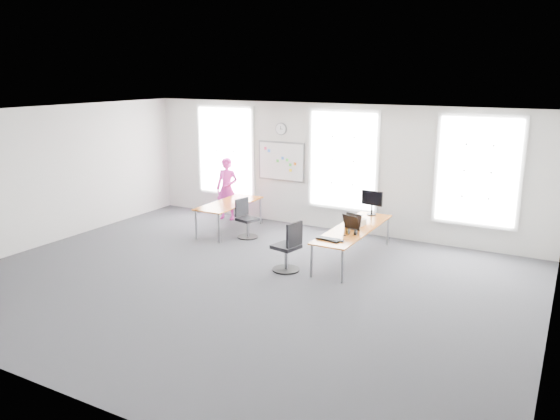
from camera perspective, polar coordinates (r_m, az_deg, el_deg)
The scene contains 23 objects.
floor at distance 9.99m, azimuth -4.10°, elevation -7.52°, with size 10.00×10.00×0.00m, color #2C2C31.
ceiling at distance 9.31m, azimuth -4.42°, elevation 9.91°, with size 10.00×10.00×0.00m, color silver.
wall_back at distance 13.00m, azimuth 5.42°, elevation 4.43°, with size 10.00×10.00×0.00m, color silver.
wall_front at distance 6.69m, azimuth -23.35°, elevation -6.07°, with size 10.00×10.00×0.00m, color silver.
wall_left at distance 12.92m, azimuth -23.23°, elevation 3.28°, with size 10.00×10.00×0.00m, color silver.
wall_right at distance 8.06m, azimuth 27.12°, elevation -3.14°, with size 10.00×10.00×0.00m, color silver.
window_left at distance 14.39m, azimuth -5.69°, elevation 6.17°, with size 1.60×0.06×2.20m, color silver.
window_mid at distance 12.83m, azimuth 6.62°, elevation 5.17°, with size 1.60×0.06×2.20m, color silver.
window_right at distance 12.03m, azimuth 19.96°, elevation 3.82°, with size 1.60×0.06×2.20m, color silver.
desk_right at distance 11.03m, azimuth 7.70°, elevation -2.09°, with size 0.73×2.73×0.66m.
desk_left at distance 12.97m, azimuth -5.31°, elevation 0.52°, with size 0.76×1.91×0.70m.
chair_right at distance 10.35m, azimuth 0.89°, elevation -4.14°, with size 0.53×0.53×0.99m.
chair_left at distance 12.52m, azimuth -3.59°, elevation -1.11°, with size 0.49×0.49×0.90m.
person at distance 14.02m, azimuth -5.56°, elevation 2.22°, with size 0.58×0.38×1.60m, color #F032B3.
whiteboard at distance 13.55m, azimuth 0.12°, elevation 5.11°, with size 1.20×0.03×0.90m, color white.
wall_clock at distance 13.45m, azimuth 0.12°, elevation 8.47°, with size 0.30×0.30×0.04m, color gray.
keyboard at distance 10.18m, azimuth 5.10°, elevation -3.08°, with size 0.48×0.17×0.02m, color black.
mouse at distance 10.08m, azimuth 6.53°, elevation -3.25°, with size 0.06×0.10×0.04m, color black.
lens_cap at distance 10.48m, azimuth 6.78°, elevation -2.67°, with size 0.06×0.06×0.01m, color black.
headphones at distance 10.55m, azimuth 7.49°, elevation -2.28°, with size 0.20×0.11×0.12m.
laptop_sleeve at distance 10.89m, azimuth 7.54°, elevation -1.23°, with size 0.39×0.30×0.31m.
paper_stack at distance 11.26m, azimuth 7.91°, elevation -1.21°, with size 0.36×0.27×0.12m, color beige.
monitor at distance 12.00m, azimuth 9.58°, elevation 0.99°, with size 0.49×0.20×0.54m.
Camera 1 is at (5.09, -7.76, 3.68)m, focal length 35.00 mm.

